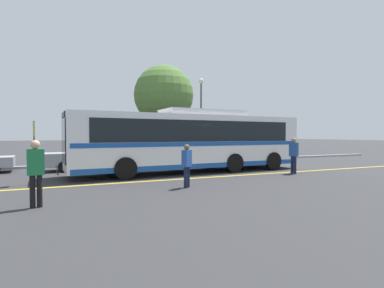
# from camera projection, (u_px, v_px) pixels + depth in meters

# --- Properties ---
(ground_plane) EXTENTS (220.00, 220.00, 0.00)m
(ground_plane) POSITION_uv_depth(u_px,v_px,m) (178.00, 173.00, 15.55)
(ground_plane) COLOR #2D2D30
(lane_strip_0) EXTENTS (32.53, 0.20, 0.01)m
(lane_strip_0) POSITION_uv_depth(u_px,v_px,m) (211.00, 177.00, 13.92)
(lane_strip_0) COLOR gold
(lane_strip_0) RESTS_ON ground_plane
(curb_strip) EXTENTS (40.53, 0.36, 0.15)m
(curb_strip) POSITION_uv_depth(u_px,v_px,m) (161.00, 162.00, 20.85)
(curb_strip) COLOR #99999E
(curb_strip) RESTS_ON ground_plane
(transit_bus) EXTENTS (12.94, 3.18, 3.30)m
(transit_bus) POSITION_uv_depth(u_px,v_px,m) (192.00, 140.00, 15.89)
(transit_bus) COLOR white
(transit_bus) RESTS_ON ground_plane
(parked_car_1) EXTENTS (4.88, 2.11, 1.48)m
(parked_car_1) POSITION_uv_depth(u_px,v_px,m) (91.00, 156.00, 17.06)
(parked_car_1) COLOR #9E9EA3
(parked_car_1) RESTS_ON ground_plane
(parked_car_2) EXTENTS (4.46, 2.00, 1.43)m
(parked_car_2) POSITION_uv_depth(u_px,v_px,m) (178.00, 154.00, 19.41)
(parked_car_2) COLOR #4C3823
(parked_car_2) RESTS_ON ground_plane
(parked_car_3) EXTENTS (4.38, 2.17, 1.25)m
(parked_car_3) POSITION_uv_depth(u_px,v_px,m) (248.00, 153.00, 21.46)
(parked_car_3) COLOR #9E9EA3
(parked_car_3) RESTS_ON ground_plane
(pedestrian_0) EXTENTS (0.47, 0.43, 1.62)m
(pedestrian_0) POSITION_uv_depth(u_px,v_px,m) (187.00, 163.00, 11.14)
(pedestrian_0) COLOR #191E38
(pedestrian_0) RESTS_ON ground_plane
(pedestrian_1) EXTENTS (0.44, 0.27, 1.83)m
(pedestrian_1) POSITION_uv_depth(u_px,v_px,m) (36.00, 169.00, 8.05)
(pedestrian_1) COLOR black
(pedestrian_1) RESTS_ON ground_plane
(pedestrian_2) EXTENTS (0.32, 0.46, 1.83)m
(pedestrian_2) POSITION_uv_depth(u_px,v_px,m) (294.00, 153.00, 15.19)
(pedestrian_2) COLOR #191E38
(pedestrian_2) RESTS_ON ground_plane
(bus_stop_sign) EXTENTS (0.07, 0.40, 2.53)m
(bus_stop_sign) POSITION_uv_depth(u_px,v_px,m) (34.00, 144.00, 11.90)
(bus_stop_sign) COLOR #59595E
(bus_stop_sign) RESTS_ON ground_plane
(street_lamp) EXTENTS (0.41, 0.41, 6.40)m
(street_lamp) POSITION_uv_depth(u_px,v_px,m) (201.00, 107.00, 23.41)
(street_lamp) COLOR #59595E
(street_lamp) RESTS_ON ground_plane
(tree_0) EXTENTS (4.52, 4.52, 7.27)m
(tree_0) POSITION_uv_depth(u_px,v_px,m) (164.00, 95.00, 22.74)
(tree_0) COLOR #513823
(tree_0) RESTS_ON ground_plane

